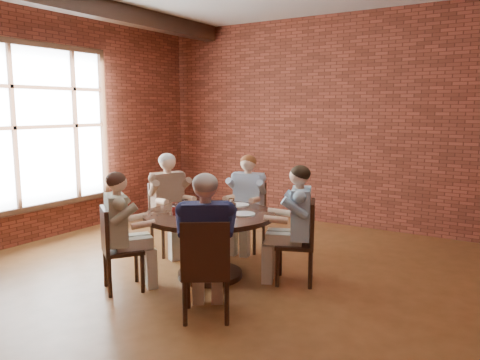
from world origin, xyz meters
The scene contains 27 objects.
floor centered at (0.00, 0.00, 0.00)m, with size 7.00×7.00×0.00m, color brown.
wall_back centered at (0.00, 3.50, 1.70)m, with size 7.00×7.00×0.00m, color brown.
wall_left centered at (-3.25, 0.00, 1.70)m, with size 7.00×7.00×0.00m, color brown.
window centered at (-3.18, 0.40, 1.65)m, with size 0.10×2.16×2.36m.
dining_table centered at (-0.24, 0.34, 0.53)m, with size 1.47×1.47×0.75m.
chair_a centered at (0.72, 0.74, 0.50)m, with size 0.54×0.54×0.92m.
diner_a centered at (0.65, 0.71, 0.65)m, with size 0.51×0.63×1.30m, color #488EBD, non-canonical shape.
chair_b centered at (-0.44, 1.53, 0.50)m, with size 0.47×0.47×0.91m.
diner_b centered at (-0.42, 1.45, 0.65)m, with size 0.50×0.62×1.29m, color #96A8BF, non-canonical shape.
chair_c centered at (-1.29, 0.82, 0.51)m, with size 0.56×0.56×0.93m.
diner_c centered at (-1.22, 0.79, 0.66)m, with size 0.52×0.65×1.33m, color brown, non-canonical shape.
chair_d centered at (-0.83, -0.52, 0.49)m, with size 0.54×0.54×0.90m.
diner_d centered at (-0.79, -0.46, 0.63)m, with size 0.49×0.60×1.26m, color tan, non-canonical shape.
chair_e centered at (0.39, -0.59, 0.51)m, with size 0.60×0.60×0.94m.
diner_e centered at (0.34, -0.51, 0.67)m, with size 0.53×0.66×1.34m, color #161A3E, non-canonical shape.
plate_a centered at (0.14, 0.46, 0.76)m, with size 0.26×0.26×0.01m, color white.
plate_b centered at (-0.17, 0.85, 0.76)m, with size 0.26×0.26×0.01m, color white.
plate_c centered at (-0.61, 0.35, 0.76)m, with size 0.26×0.26×0.01m, color white.
plate_d centered at (0.09, -0.02, 0.76)m, with size 0.26×0.26×0.01m, color white.
glass_a centered at (0.08, 0.34, 0.82)m, with size 0.07×0.07×0.14m, color white.
glass_b centered at (-0.09, 0.56, 0.82)m, with size 0.07×0.07×0.14m, color white.
glass_c centered at (-0.45, 0.54, 0.82)m, with size 0.07×0.07×0.14m, color white.
glass_d centered at (-0.37, 0.40, 0.82)m, with size 0.07×0.07×0.14m, color white.
glass_e centered at (-0.49, 0.23, 0.82)m, with size 0.07×0.07×0.14m, color white.
glass_f centered at (-0.49, 0.05, 0.82)m, with size 0.07×0.07×0.14m, color white.
glass_g centered at (-0.14, 0.19, 0.82)m, with size 0.07×0.07×0.14m, color white.
smartphone centered at (0.21, 0.05, 0.75)m, with size 0.08×0.16×0.01m, color black.
Camera 1 is at (2.80, -3.81, 1.91)m, focal length 35.00 mm.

